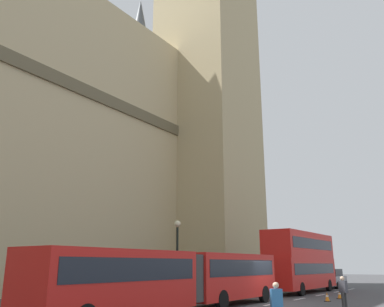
{
  "coord_description": "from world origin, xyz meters",
  "views": [
    {
      "loc": [
        -24.25,
        -10.64,
        2.3
      ],
      "look_at": [
        -3.93,
        3.43,
        9.08
      ],
      "focal_mm": 37.85,
      "sensor_mm": 36.0,
      "label": 1
    }
  ],
  "objects_px": {
    "articulated_bus": "(181,276)",
    "traffic_cone_middle": "(339,294)",
    "sedan_lead": "(332,279)",
    "street_lamp": "(177,253)",
    "pedestrian_by_kerb": "(343,292)",
    "traffic_cone_west": "(327,297)",
    "double_decker_bus": "(301,259)",
    "pedestrian_near_cones": "(277,305)"
  },
  "relations": [
    {
      "from": "traffic_cone_west",
      "to": "double_decker_bus",
      "type": "bearing_deg",
      "value": 30.43
    },
    {
      "from": "traffic_cone_west",
      "to": "traffic_cone_middle",
      "type": "relative_size",
      "value": 1.0
    },
    {
      "from": "sedan_lead",
      "to": "street_lamp",
      "type": "distance_m",
      "value": 20.79
    },
    {
      "from": "articulated_bus",
      "to": "sedan_lead",
      "type": "bearing_deg",
      "value": 0.08
    },
    {
      "from": "articulated_bus",
      "to": "traffic_cone_west",
      "type": "height_order",
      "value": "articulated_bus"
    },
    {
      "from": "articulated_bus",
      "to": "double_decker_bus",
      "type": "xyz_separation_m",
      "value": [
        17.33,
        0.0,
        0.96
      ]
    },
    {
      "from": "articulated_bus",
      "to": "traffic_cone_middle",
      "type": "height_order",
      "value": "articulated_bus"
    },
    {
      "from": "traffic_cone_west",
      "to": "street_lamp",
      "type": "bearing_deg",
      "value": 117.85
    },
    {
      "from": "traffic_cone_west",
      "to": "pedestrian_near_cones",
      "type": "distance_m",
      "value": 13.65
    },
    {
      "from": "articulated_bus",
      "to": "double_decker_bus",
      "type": "distance_m",
      "value": 17.35
    },
    {
      "from": "double_decker_bus",
      "to": "sedan_lead",
      "type": "relative_size",
      "value": 2.46
    },
    {
      "from": "double_decker_bus",
      "to": "pedestrian_by_kerb",
      "type": "xyz_separation_m",
      "value": [
        -11.64,
        -6.44,
        -1.8
      ]
    },
    {
      "from": "pedestrian_near_cones",
      "to": "pedestrian_by_kerb",
      "type": "xyz_separation_m",
      "value": [
        8.83,
        0.05,
        0.0
      ]
    },
    {
      "from": "sedan_lead",
      "to": "pedestrian_by_kerb",
      "type": "distance_m",
      "value": 21.23
    },
    {
      "from": "traffic_cone_west",
      "to": "traffic_cone_middle",
      "type": "bearing_deg",
      "value": -1.36
    },
    {
      "from": "street_lamp",
      "to": "pedestrian_near_cones",
      "type": "relative_size",
      "value": 3.12
    },
    {
      "from": "traffic_cone_middle",
      "to": "pedestrian_near_cones",
      "type": "bearing_deg",
      "value": -171.88
    },
    {
      "from": "traffic_cone_west",
      "to": "street_lamp",
      "type": "distance_m",
      "value": 10.16
    },
    {
      "from": "double_decker_bus",
      "to": "pedestrian_near_cones",
      "type": "height_order",
      "value": "double_decker_bus"
    },
    {
      "from": "articulated_bus",
      "to": "pedestrian_near_cones",
      "type": "bearing_deg",
      "value": -115.89
    },
    {
      "from": "pedestrian_near_cones",
      "to": "double_decker_bus",
      "type": "bearing_deg",
      "value": 17.59
    },
    {
      "from": "articulated_bus",
      "to": "traffic_cone_west",
      "type": "relative_size",
      "value": 30.37
    },
    {
      "from": "double_decker_bus",
      "to": "pedestrian_by_kerb",
      "type": "relative_size",
      "value": 6.41
    },
    {
      "from": "sedan_lead",
      "to": "pedestrian_near_cones",
      "type": "height_order",
      "value": "sedan_lead"
    },
    {
      "from": "traffic_cone_middle",
      "to": "articulated_bus",
      "type": "bearing_deg",
      "value": 161.97
    },
    {
      "from": "traffic_cone_west",
      "to": "pedestrian_by_kerb",
      "type": "bearing_deg",
      "value": -153.45
    },
    {
      "from": "double_decker_bus",
      "to": "traffic_cone_middle",
      "type": "relative_size",
      "value": 18.68
    },
    {
      "from": "traffic_cone_west",
      "to": "articulated_bus",
      "type": "bearing_deg",
      "value": 158.08
    },
    {
      "from": "sedan_lead",
      "to": "traffic_cone_middle",
      "type": "distance_m",
      "value": 13.69
    },
    {
      "from": "articulated_bus",
      "to": "traffic_cone_west",
      "type": "xyz_separation_m",
      "value": [
        10.28,
        -4.14,
        -1.46
      ]
    },
    {
      "from": "sedan_lead",
      "to": "pedestrian_near_cones",
      "type": "bearing_deg",
      "value": -167.34
    },
    {
      "from": "traffic_cone_west",
      "to": "traffic_cone_middle",
      "type": "xyz_separation_m",
      "value": [
        2.62,
        -0.06,
        0.0
      ]
    },
    {
      "from": "traffic_cone_middle",
      "to": "pedestrian_by_kerb",
      "type": "relative_size",
      "value": 0.34
    },
    {
      "from": "articulated_bus",
      "to": "street_lamp",
      "type": "bearing_deg",
      "value": 38.27
    },
    {
      "from": "sedan_lead",
      "to": "traffic_cone_middle",
      "type": "height_order",
      "value": "sedan_lead"
    },
    {
      "from": "sedan_lead",
      "to": "street_lamp",
      "type": "height_order",
      "value": "street_lamp"
    },
    {
      "from": "sedan_lead",
      "to": "street_lamp",
      "type": "xyz_separation_m",
      "value": [
        -20.19,
        4.47,
        2.14
      ]
    },
    {
      "from": "street_lamp",
      "to": "pedestrian_by_kerb",
      "type": "relative_size",
      "value": 3.12
    },
    {
      "from": "pedestrian_near_cones",
      "to": "pedestrian_by_kerb",
      "type": "bearing_deg",
      "value": 0.36
    },
    {
      "from": "traffic_cone_middle",
      "to": "pedestrian_near_cones",
      "type": "relative_size",
      "value": 0.34
    },
    {
      "from": "traffic_cone_middle",
      "to": "pedestrian_by_kerb",
      "type": "height_order",
      "value": "pedestrian_by_kerb"
    },
    {
      "from": "sedan_lead",
      "to": "traffic_cone_middle",
      "type": "bearing_deg",
      "value": -161.96
    }
  ]
}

